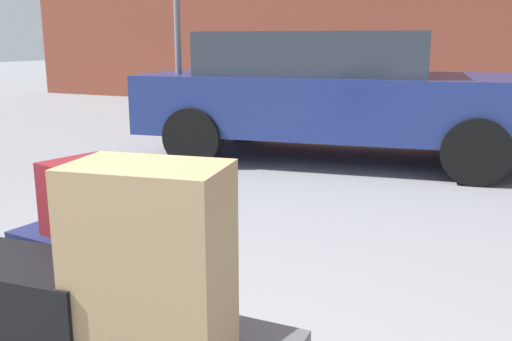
# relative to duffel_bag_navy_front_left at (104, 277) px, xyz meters

# --- Properties ---
(duffel_bag_navy_front_left) EXTENTS (0.67, 0.38, 0.32)m
(duffel_bag_navy_front_left) POSITION_rel_duffel_bag_navy_front_left_xyz_m (0.00, 0.00, 0.00)
(duffel_bag_navy_front_left) COLOR #191E47
(duffel_bag_navy_front_left) RESTS_ON luggage_cart
(suitcase_tan_center) EXTENTS (0.47, 0.33, 0.65)m
(suitcase_tan_center) POSITION_rel_duffel_bag_navy_front_left_xyz_m (0.38, -0.25, 0.17)
(suitcase_tan_center) COLOR #9E7F56
(suitcase_tan_center) RESTS_ON luggage_cart
(duffel_bag_black_front_right) EXTENTS (0.60, 0.33, 0.33)m
(duffel_bag_black_front_right) POSITION_rel_duffel_bag_navy_front_left_xyz_m (-0.07, -0.30, 0.00)
(duffel_bag_black_front_right) COLOR black
(duffel_bag_black_front_right) RESTS_ON luggage_cart
(duffel_bag_maroon_topmost_pile) EXTENTS (0.39, 0.33, 0.26)m
(duffel_bag_maroon_topmost_pile) POSITION_rel_duffel_bag_navy_front_left_xyz_m (0.00, 0.00, 0.29)
(duffel_bag_maroon_topmost_pile) COLOR maroon
(duffel_bag_maroon_topmost_pile) RESTS_ON duffel_bag_navy_front_left
(parked_car) EXTENTS (4.51, 2.38, 1.42)m
(parked_car) POSITION_rel_duffel_bag_navy_front_left_xyz_m (-0.55, 4.67, 0.26)
(parked_car) COLOR navy
(parked_car) RESTS_ON ground_plane
(no_parking_sign) EXTENTS (0.48, 0.17, 2.28)m
(no_parking_sign) POSITION_rel_duffel_bag_navy_front_left_xyz_m (-2.20, 4.06, 0.91)
(no_parking_sign) COLOR slate
(no_parking_sign) RESTS_ON ground_plane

